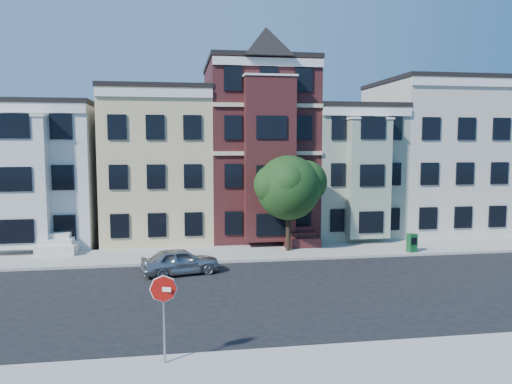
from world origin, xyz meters
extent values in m
plane|color=black|center=(0.00, 0.00, 0.00)|extent=(120.00, 120.00, 0.00)
cube|color=#9E9B93|center=(0.00, 8.00, 0.07)|extent=(60.00, 4.00, 0.15)
cube|color=#9E9B93|center=(0.00, -8.00, 0.07)|extent=(60.00, 4.00, 0.15)
cube|color=silver|center=(-15.00, 14.50, 4.50)|extent=(8.00, 9.00, 9.00)
cube|color=#CFBC89|center=(-7.00, 14.50, 5.00)|extent=(7.00, 9.00, 10.00)
cube|color=#3E1819|center=(0.00, 14.50, 6.00)|extent=(7.00, 9.00, 12.00)
cube|color=gray|center=(6.50, 14.50, 4.50)|extent=(6.00, 9.00, 9.00)
cube|color=beige|center=(13.50, 14.50, 5.50)|extent=(8.00, 9.00, 11.00)
imported|color=#A3A5AA|center=(-5.63, 4.08, 0.67)|extent=(4.19, 2.46, 1.34)
cube|color=#155828|center=(8.08, 6.46, 0.70)|extent=(0.56, 0.52, 1.10)
camera|label=1|loc=(-5.73, -21.05, 6.66)|focal=35.00mm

